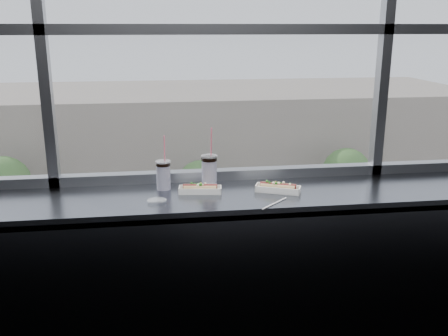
{
  "coord_description": "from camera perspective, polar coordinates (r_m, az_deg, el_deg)",
  "views": [
    {
      "loc": [
        -0.39,
        -1.44,
        2.02
      ],
      "look_at": [
        -0.02,
        1.23,
        1.25
      ],
      "focal_mm": 40.0,
      "sensor_mm": 36.0,
      "label": 1
    }
  ],
  "objects": [
    {
      "name": "car_near_c",
      "position": [
        22.41,
        -9.27,
        -16.42
      ],
      "size": [
        3.35,
        6.44,
        2.05
      ],
      "primitive_type": "imported",
      "rotation": [
        0.0,
        0.0,
        1.7
      ],
      "color": "maroon",
      "rests_on": "street_asphalt"
    },
    {
      "name": "street_asphalt",
      "position": [
        26.37,
        -6.12,
        -13.62
      ],
      "size": [
        80.0,
        10.0,
        0.06
      ],
      "primitive_type": "cube",
      "color": "black",
      "rests_on": "plaza_ground"
    },
    {
      "name": "pedestrian_d",
      "position": [
        33.91,
        7.11,
        -4.59
      ],
      "size": [
        1.0,
        0.75,
        2.25
      ],
      "primitive_type": "imported",
      "color": "#66605B",
      "rests_on": "far_sidewalk"
    },
    {
      "name": "hotdog_tray_left",
      "position": [
        2.85,
        -2.75,
        -2.38
      ],
      "size": [
        0.25,
        0.11,
        0.06
      ],
      "rotation": [
        0.0,
        0.0,
        -0.13
      ],
      "color": "white",
      "rests_on": "counter"
    },
    {
      "name": "tree_left",
      "position": [
        33.72,
        -23.91,
        -1.63
      ],
      "size": [
        3.4,
        3.4,
        5.31
      ],
      "color": "#47382B",
      "rests_on": "far_sidewalk"
    },
    {
      "name": "loose_straw",
      "position": [
        2.69,
        5.8,
        -4.04
      ],
      "size": [
        0.17,
        0.16,
        0.01
      ],
      "primitive_type": "cylinder",
      "rotation": [
        0.0,
        1.57,
        0.75
      ],
      "color": "white",
      "rests_on": "counter"
    },
    {
      "name": "far_building",
      "position": [
        41.93,
        -7.1,
        3.45
      ],
      "size": [
        50.0,
        14.0,
        8.0
      ],
      "primitive_type": "cube",
      "color": "gray",
      "rests_on": "plaza_ground"
    },
    {
      "name": "plaza_ground",
      "position": [
        48.23,
        -7.05,
        0.22
      ],
      "size": [
        120.0,
        120.0,
        0.0
      ],
      "primitive_type": "plane",
      "color": "#ADA796",
      "rests_on": "ground"
    },
    {
      "name": "tree_center",
      "position": [
        32.6,
        -2.76,
        -1.7
      ],
      "size": [
        2.94,
        2.94,
        4.6
      ],
      "color": "#47382B",
      "rests_on": "far_sidewalk"
    },
    {
      "name": "car_far_c",
      "position": [
        31.48,
        13.41,
        -6.88
      ],
      "size": [
        2.83,
        5.91,
        1.91
      ],
      "primitive_type": "imported",
      "rotation": [
        0.0,
        0.0,
        1.65
      ],
      "color": "beige",
      "rests_on": "street_asphalt"
    },
    {
      "name": "tree_right",
      "position": [
        34.75,
        13.8,
        -0.45
      ],
      "size": [
        3.26,
        3.26,
        5.09
      ],
      "color": "#47382B",
      "rests_on": "far_sidewalk"
    },
    {
      "name": "pedestrian_b",
      "position": [
        32.95,
        -7.92,
        -5.65
      ],
      "size": [
        0.81,
        0.61,
        1.83
      ],
      "primitive_type": "imported",
      "color": "#66605B",
      "rests_on": "far_sidewalk"
    },
    {
      "name": "counter",
      "position": [
        2.86,
        0.44,
        -3.45
      ],
      "size": [
        6.0,
        0.55,
        0.06
      ],
      "primitive_type": "cube",
      "color": "slate",
      "rests_on": "ground"
    },
    {
      "name": "soda_cup_left",
      "position": [
        2.91,
        -6.94,
        -0.64
      ],
      "size": [
        0.09,
        0.09,
        0.32
      ],
      "color": "white",
      "rests_on": "counter"
    },
    {
      "name": "far_sidewalk",
      "position": [
        33.56,
        -6.58,
        -6.9
      ],
      "size": [
        80.0,
        6.0,
        0.04
      ],
      "primitive_type": "cube",
      "color": "#ADA796",
      "rests_on": "plaza_ground"
    },
    {
      "name": "pedestrian_a",
      "position": [
        34.66,
        -17.06,
        -4.78
      ],
      "size": [
        0.98,
        0.73,
        2.2
      ],
      "primitive_type": "imported",
      "rotation": [
        0.0,
        0.0,
        3.14
      ],
      "color": "#66605B",
      "rests_on": "far_sidewalk"
    },
    {
      "name": "counter_fascia",
      "position": [
        2.85,
        1.17,
        -15.08
      ],
      "size": [
        6.0,
        0.04,
        1.04
      ],
      "primitive_type": "cube",
      "color": "slate",
      "rests_on": "ground"
    },
    {
      "name": "pedestrian_c",
      "position": [
        33.72,
        -0.09,
        -4.7
      ],
      "size": [
        0.94,
        0.71,
        2.12
      ],
      "primitive_type": "imported",
      "rotation": [
        0.0,
        0.0,
        3.14
      ],
      "color": "#66605B",
      "rests_on": "far_sidewalk"
    },
    {
      "name": "car_near_d",
      "position": [
        23.86,
        14.06,
        -14.52
      ],
      "size": [
        3.28,
        6.47,
        2.07
      ],
      "primitive_type": "imported",
      "rotation": [
        0.0,
        0.0,
        1.46
      ],
      "color": "white",
      "rests_on": "street_asphalt"
    },
    {
      "name": "wall_back_lower",
      "position": [
        3.31,
        -0.27,
        -10.38
      ],
      "size": [
        6.0,
        0.0,
        6.0
      ],
      "primitive_type": "plane",
      "rotation": [
        1.57,
        0.0,
        0.0
      ],
      "color": "black",
      "rests_on": "ground"
    },
    {
      "name": "car_far_b",
      "position": [
        29.6,
        -1.79,
        -7.82
      ],
      "size": [
        2.82,
        6.15,
        2.01
      ],
      "primitive_type": "imported",
      "rotation": [
        0.0,
        0.0,
        1.52
      ],
      "color": "#BA3B2C",
      "rests_on": "street_asphalt"
    },
    {
      "name": "wrapper",
      "position": [
        2.72,
        -7.69,
        -3.66
      ],
      "size": [
        0.1,
        0.07,
        0.03
      ],
      "primitive_type": "ellipsoid",
      "color": "silver",
      "rests_on": "counter"
    },
    {
      "name": "soda_cup_right",
      "position": [
        2.94,
        -1.7,
        -0.15
      ],
      "size": [
        0.1,
        0.1,
        0.36
      ],
      "color": "white",
      "rests_on": "counter"
    },
    {
      "name": "hotdog_tray_right",
      "position": [
        2.88,
        6.19,
        -2.26
      ],
      "size": [
        0.27,
        0.18,
        0.06
      ],
      "rotation": [
        0.0,
        0.0,
        -0.4
      ],
      "color": "white",
      "rests_on": "counter"
    }
  ]
}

